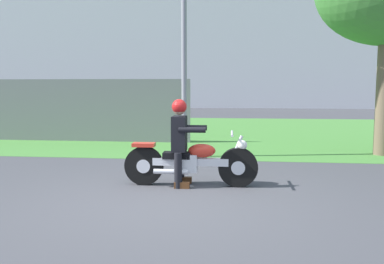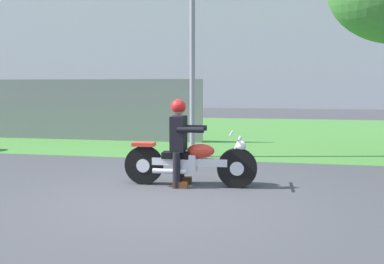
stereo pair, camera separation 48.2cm
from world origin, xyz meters
TOP-DOWN VIEW (x-y plane):
  - ground at (0.00, 0.00)m, footprint 120.00×120.00m
  - grass_verge at (0.00, 9.36)m, footprint 60.00×12.00m
  - stadium_facade at (3.72, 29.12)m, footprint 61.63×8.00m
  - motorcycle_lead at (0.19, 1.03)m, footprint 2.15×0.66m
  - rider_lead at (0.02, 1.03)m, footprint 0.55×0.48m
  - streetlight_pole at (-0.16, 3.76)m, footprint 0.96×0.20m
  - fence_segment at (-3.93, 6.15)m, footprint 7.00×0.06m

SIDE VIEW (x-z plane):
  - ground at x=0.00m, z-range 0.00..0.00m
  - grass_verge at x=0.00m, z-range 0.00..0.01m
  - motorcycle_lead at x=0.19m, z-range -0.05..0.82m
  - rider_lead at x=0.02m, z-range 0.12..1.51m
  - fence_segment at x=-3.93m, z-range 0.00..1.80m
  - streetlight_pole at x=-0.16m, z-range 0.69..5.86m
  - stadium_facade at x=3.72m, z-range 0.00..14.49m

